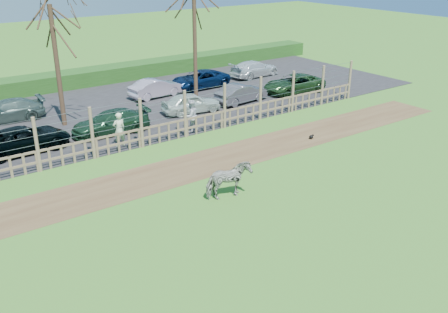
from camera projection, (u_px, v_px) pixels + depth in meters
ground at (241, 210)px, 18.68m from camera, size 120.00×120.00×0.00m
dirt_strip at (179, 170)px, 22.05m from camera, size 34.00×2.80×0.01m
asphalt at (92, 114)px, 29.54m from camera, size 44.00×13.00×0.04m
hedge at (53, 82)px, 34.59m from camera, size 46.00×2.00×1.10m
fence at (142, 132)px, 24.37m from camera, size 30.16×0.16×2.50m
tree_mid at (53, 37)px, 25.86m from camera, size 4.80×4.80×6.83m
tree_right at (194, 16)px, 30.95m from camera, size 4.80×4.80×7.35m
zebra at (228, 181)px, 19.35m from camera, size 1.86×1.06×1.48m
visitor_a at (119, 130)px, 24.37m from camera, size 0.64×0.43×1.72m
visitor_b at (191, 116)px, 26.38m from camera, size 0.91×0.75×1.72m
crow at (311, 137)px, 25.70m from camera, size 0.28×0.21×0.23m
car_2 at (24, 139)px, 23.88m from camera, size 4.42×2.21×1.20m
car_3 at (111, 122)px, 26.21m from camera, size 4.23×1.92×1.20m
car_4 at (191, 103)px, 29.57m from camera, size 3.68×1.89×1.20m
car_5 at (241, 93)px, 31.58m from camera, size 3.77×1.70×1.20m
car_6 at (294, 84)px, 33.79m from camera, size 4.50×2.41×1.20m
car_9 at (6, 111)px, 28.08m from camera, size 4.22×1.89×1.20m
car_11 at (156, 88)px, 32.79m from camera, size 3.76×1.65×1.20m
car_12 at (200, 79)px, 34.95m from camera, size 4.37×2.11×1.20m
car_13 at (254, 69)px, 38.10m from camera, size 4.26×2.02×1.20m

